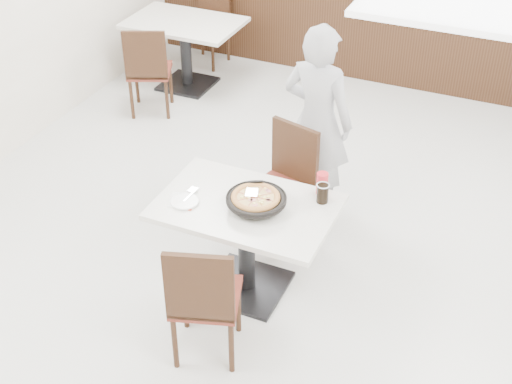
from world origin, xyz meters
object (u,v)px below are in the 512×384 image
at_px(bg_chair_left_far, 207,24).
at_px(diner_person, 317,121).
at_px(main_table, 247,248).
at_px(side_plate, 185,201).
at_px(pizza, 256,199).
at_px(bg_chair_left_near, 149,69).
at_px(red_cup, 322,183).
at_px(cola_glass, 323,194).
at_px(bg_table_left, 186,54).
at_px(chair_near, 206,295).
at_px(pizza_pan, 256,203).
at_px(chair_far, 279,188).

bearing_deg(bg_chair_left_far, diner_person, 137.66).
height_order(main_table, side_plate, side_plate).
bearing_deg(side_plate, pizza, 18.35).
bearing_deg(side_plate, bg_chair_left_near, 126.37).
height_order(red_cup, bg_chair_left_near, bg_chair_left_near).
bearing_deg(bg_chair_left_near, cola_glass, -60.18).
bearing_deg(cola_glass, diner_person, 111.89).
xyz_separation_m(pizza, bg_chair_left_far, (-2.14, 3.41, -0.34)).
bearing_deg(diner_person, bg_chair_left_near, -16.96).
bearing_deg(bg_table_left, diner_person, -37.51).
distance_m(chair_near, bg_table_left, 3.97).
bearing_deg(pizza_pan, chair_near, -95.84).
relative_size(pizza_pan, red_cup, 2.19).
distance_m(red_cup, bg_table_left, 3.47).
bearing_deg(main_table, cola_glass, 27.93).
distance_m(pizza, bg_table_left, 3.49).
relative_size(chair_near, red_cup, 5.94).
bearing_deg(chair_far, red_cup, 159.76).
distance_m(main_table, side_plate, 0.57).
bearing_deg(red_cup, chair_near, -112.63).
bearing_deg(main_table, side_plate, -159.26).
bearing_deg(pizza, side_plate, -161.65).
distance_m(red_cup, diner_person, 0.91).
distance_m(chair_near, side_plate, 0.70).
xyz_separation_m(diner_person, bg_chair_left_near, (-2.13, 0.93, -0.34)).
bearing_deg(pizza_pan, bg_chair_left_near, 135.21).
bearing_deg(diner_person, red_cup, 118.47).
relative_size(chair_near, bg_chair_left_near, 1.00).
xyz_separation_m(chair_near, side_plate, (-0.40, 0.49, 0.28)).
bearing_deg(chair_far, side_plate, 79.84).
bearing_deg(chair_near, pizza_pan, 65.98).
xyz_separation_m(red_cup, bg_chair_left_near, (-2.47, 1.77, -0.35)).
bearing_deg(side_plate, chair_far, 64.83).
xyz_separation_m(side_plate, cola_glass, (0.85, 0.39, 0.06)).
xyz_separation_m(bg_table_left, bg_chair_left_far, (-0.07, 0.63, 0.10)).
relative_size(pizza, side_plate, 1.50).
distance_m(side_plate, cola_glass, 0.93).
xyz_separation_m(side_plate, red_cup, (0.81, 0.48, 0.07)).
bearing_deg(pizza, main_table, -176.37).
height_order(chair_near, red_cup, chair_near).
relative_size(pizza_pan, pizza, 1.20).
distance_m(bg_table_left, bg_chair_left_near, 0.68).
xyz_separation_m(main_table, bg_table_left, (-2.00, 2.78, 0.00)).
xyz_separation_m(chair_near, pizza, (0.06, 0.64, 0.34)).
xyz_separation_m(pizza_pan, pizza, (-0.01, 0.01, 0.02)).
bearing_deg(bg_chair_left_far, cola_glass, 132.28).
bearing_deg(red_cup, pizza_pan, -135.06).
bearing_deg(red_cup, chair_far, 144.74).
height_order(main_table, chair_near, chair_near).
relative_size(cola_glass, bg_table_left, 0.11).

